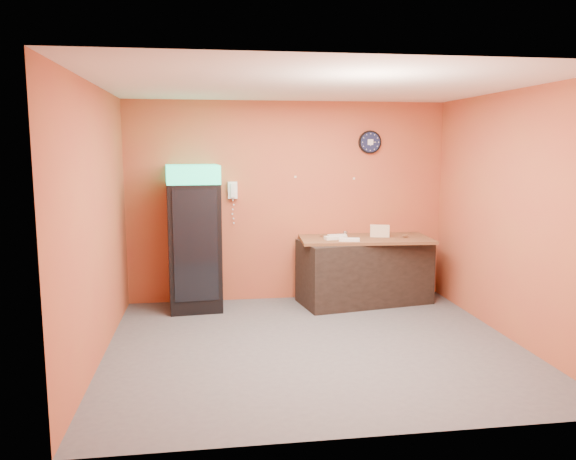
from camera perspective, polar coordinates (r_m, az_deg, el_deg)
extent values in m
plane|color=#47474C|center=(6.33, 2.69, -11.62)|extent=(4.50, 4.50, 0.00)
cube|color=#AB4530|center=(7.95, 0.03, 2.90)|extent=(4.50, 0.02, 2.80)
cube|color=#AB4530|center=(5.99, -18.87, 0.60)|extent=(0.02, 4.00, 2.80)
cube|color=#AB4530|center=(6.79, 21.77, 1.33)|extent=(0.02, 4.00, 2.80)
cube|color=white|center=(5.97, 2.88, 14.49)|extent=(4.50, 4.00, 0.02)
cube|color=black|center=(7.60, -9.51, -1.69)|extent=(0.73, 0.73, 1.69)
cube|color=#18D18C|center=(7.49, -9.69, 5.61)|extent=(0.73, 0.73, 0.24)
cube|color=black|center=(7.25, -9.79, -1.61)|extent=(0.56, 0.06, 1.45)
cube|color=black|center=(7.93, 7.76, -4.19)|extent=(1.88, 1.08, 0.89)
cylinder|color=black|center=(8.14, 8.31, 8.83)|extent=(0.33, 0.05, 0.33)
cylinder|color=#0F1433|center=(8.11, 8.37, 8.83)|extent=(0.28, 0.01, 0.28)
cube|color=white|center=(8.11, 8.38, 8.83)|extent=(0.08, 0.00, 0.08)
cube|color=white|center=(7.82, -5.65, 4.05)|extent=(0.13, 0.07, 0.24)
cube|color=white|center=(7.77, -5.63, 4.02)|extent=(0.05, 0.04, 0.19)
cube|color=brown|center=(7.85, 7.83, -0.89)|extent=(1.85, 0.99, 0.04)
cube|color=beige|center=(7.90, 9.29, -0.50)|extent=(0.28, 0.15, 0.06)
cube|color=beige|center=(7.90, 9.30, -0.10)|extent=(0.28, 0.15, 0.06)
cube|color=beige|center=(7.89, 9.31, 0.30)|extent=(0.28, 0.15, 0.06)
cube|color=white|center=(7.63, 4.86, -0.78)|extent=(0.31, 0.17, 0.04)
cube|color=white|center=(7.50, 6.24, -0.98)|extent=(0.29, 0.16, 0.04)
cube|color=white|center=(7.81, 5.02, -0.60)|extent=(0.27, 0.12, 0.04)
cylinder|color=silver|center=(7.96, 5.85, -0.33)|extent=(0.07, 0.07, 0.07)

